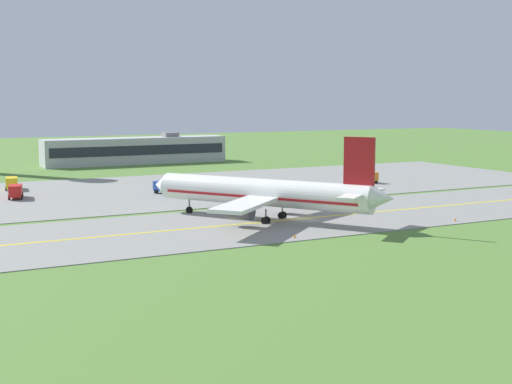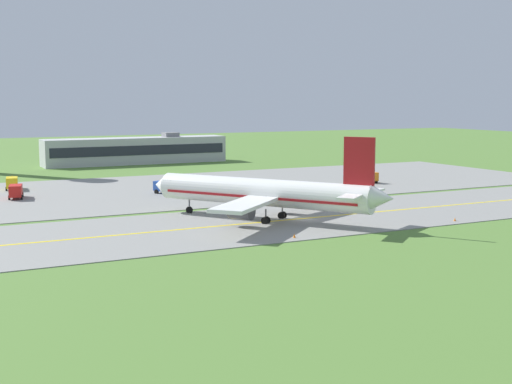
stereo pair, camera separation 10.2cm
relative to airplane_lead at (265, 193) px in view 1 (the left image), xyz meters
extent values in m
plane|color=#517A33|center=(5.33, -1.41, -4.13)|extent=(500.00, 500.00, 0.00)
cube|color=gray|center=(5.33, -1.41, -4.08)|extent=(240.00, 28.00, 0.10)
cube|color=gray|center=(15.33, 40.59, -4.08)|extent=(140.00, 52.00, 0.10)
cube|color=yellow|center=(5.33, -1.41, -4.03)|extent=(220.00, 0.60, 0.01)
cylinder|color=white|center=(-0.27, 0.41, 0.07)|extent=(22.12, 30.55, 4.00)
cone|color=white|center=(-10.33, 15.58, 0.07)|extent=(4.60, 4.27, 3.80)
cone|color=white|center=(9.90, -14.93, 0.47)|extent=(4.60, 4.55, 3.40)
cube|color=red|center=(-0.27, 0.41, -0.43)|extent=(20.68, 28.33, 0.36)
cube|color=#1E232D|center=(-9.11, 13.74, 0.77)|extent=(3.83, 3.38, 0.70)
cube|color=white|center=(-6.14, -6.12, -0.43)|extent=(14.41, 13.54, 0.50)
cylinder|color=#47474C|center=(-5.58, -3.35, -1.83)|extent=(3.80, 4.10, 2.30)
cylinder|color=black|center=(-6.46, -2.02, -1.83)|extent=(1.89, 1.37, 2.10)
cube|color=white|center=(8.03, 3.27, -0.43)|extent=(15.60, 10.80, 0.50)
cylinder|color=#47474C|center=(5.26, 3.83, -1.83)|extent=(3.80, 4.10, 2.30)
cylinder|color=black|center=(4.37, 5.17, -1.83)|extent=(1.89, 1.37, 2.10)
cube|color=red|center=(8.02, -12.10, 5.32)|extent=(2.76, 3.89, 6.50)
cube|color=white|center=(5.46, -14.03, 0.87)|extent=(6.15, 5.67, 0.30)
cube|color=white|center=(10.80, -10.49, 0.87)|extent=(6.43, 4.90, 0.30)
cylinder|color=slate|center=(-7.45, 11.24, -2.76)|extent=(0.24, 0.24, 1.65)
cylinder|color=black|center=(-7.45, 11.24, -3.58)|extent=(0.90, 1.11, 1.10)
cylinder|color=slate|center=(-1.33, -2.70, -2.76)|extent=(0.24, 0.24, 1.65)
cylinder|color=black|center=(-1.56, -2.85, -3.58)|extent=(0.90, 1.11, 1.10)
cylinder|color=black|center=(-1.10, -2.54, -3.58)|extent=(0.90, 1.11, 1.10)
cylinder|color=slate|center=(3.00, 0.18, -2.76)|extent=(0.24, 0.24, 1.65)
cylinder|color=black|center=(2.77, 0.02, -3.58)|extent=(0.90, 1.11, 1.10)
cylinder|color=black|center=(3.23, 0.33, -3.58)|extent=(0.90, 1.11, 1.10)
cube|color=yellow|center=(-27.33, 56.07, -2.63)|extent=(2.27, 2.11, 1.80)
cube|color=#1E232D|center=(-27.20, 56.82, -2.32)|extent=(1.83, 0.43, 0.81)
cube|color=yellow|center=(-27.83, 53.11, -2.53)|extent=(2.77, 4.49, 2.00)
cylinder|color=orange|center=(-27.33, 56.07, -1.63)|extent=(0.20, 0.20, 0.18)
cylinder|color=black|center=(-28.32, 56.24, -3.68)|extent=(0.45, 0.94, 0.90)
cylinder|color=black|center=(-26.34, 55.90, -3.68)|extent=(0.45, 0.94, 0.90)
cylinder|color=black|center=(-29.01, 52.46, -3.68)|extent=(0.45, 0.94, 0.90)
cylinder|color=black|center=(-26.94, 52.11, -3.68)|extent=(0.45, 0.94, 0.90)
cube|color=orange|center=(41.72, 30.11, -2.63)|extent=(2.01, 1.81, 1.80)
cube|color=#1E232D|center=(41.73, 29.34, -2.32)|extent=(1.84, 0.13, 0.81)
cylinder|color=silver|center=(41.71, 33.11, -2.38)|extent=(1.82, 4.21, 1.80)
cube|color=#383838|center=(41.71, 33.11, -3.41)|extent=(2.12, 4.21, 0.24)
cylinder|color=orange|center=(41.72, 30.11, -1.63)|extent=(0.20, 0.20, 0.18)
cylinder|color=black|center=(42.72, 30.11, -3.68)|extent=(0.30, 0.90, 0.90)
cylinder|color=black|center=(40.72, 30.10, -3.68)|extent=(0.30, 0.90, 0.90)
cylinder|color=black|center=(42.75, 33.95, -3.68)|extent=(0.30, 0.90, 0.90)
cylinder|color=black|center=(40.65, 33.94, -3.68)|extent=(0.30, 0.90, 0.90)
cube|color=red|center=(-28.55, 42.75, -2.63)|extent=(2.33, 2.18, 1.80)
cube|color=#1E232D|center=(-28.39, 43.50, -2.32)|extent=(1.82, 0.50, 0.81)
cube|color=red|center=(-29.17, 39.82, -2.53)|extent=(2.93, 4.55, 2.00)
cylinder|color=orange|center=(-28.55, 42.75, -1.63)|extent=(0.20, 0.20, 0.18)
cylinder|color=black|center=(-29.52, 42.96, -3.68)|extent=(0.48, 0.94, 0.90)
cylinder|color=black|center=(-27.57, 42.54, -3.68)|extent=(0.48, 0.94, 0.90)
cylinder|color=black|center=(-30.38, 39.22, -3.68)|extent=(0.48, 0.94, 0.90)
cylinder|color=black|center=(-28.32, 38.78, -3.68)|extent=(0.48, 0.94, 0.90)
cube|color=#264CA5|center=(-3.58, 35.60, -2.63)|extent=(2.58, 2.49, 1.80)
cube|color=#1E232D|center=(-3.91, 36.29, -2.32)|extent=(1.71, 0.91, 0.81)
cube|color=#264CA5|center=(-2.28, 32.90, -2.53)|extent=(3.72, 4.70, 2.00)
cylinder|color=orange|center=(-3.58, 35.60, -1.63)|extent=(0.20, 0.20, 0.18)
cylinder|color=black|center=(-4.48, 35.17, -3.68)|extent=(0.66, 0.94, 0.90)
cylinder|color=black|center=(-2.68, 36.04, -3.68)|extent=(0.66, 0.94, 0.90)
cylinder|color=black|center=(-2.86, 31.69, -3.68)|extent=(0.66, 0.94, 0.90)
cylinder|color=black|center=(-0.96, 32.60, -3.68)|extent=(0.66, 0.94, 0.90)
cube|color=#B2B2B7|center=(11.60, 97.78, -0.52)|extent=(50.58, 8.33, 7.22)
cube|color=#1E232D|center=(11.60, 93.56, -0.16)|extent=(48.56, 0.10, 2.60)
cube|color=slate|center=(21.72, 97.78, 3.69)|extent=(4.00, 4.00, 1.20)
cone|color=orange|center=(-2.93, -13.52, -3.83)|extent=(0.44, 0.44, 0.60)
cone|color=orange|center=(24.29, -13.43, -3.83)|extent=(0.44, 0.44, 0.60)
cone|color=orange|center=(0.44, 9.86, -3.83)|extent=(0.44, 0.44, 0.60)
camera|label=1|loc=(-48.30, -90.56, 13.69)|focal=49.63mm
camera|label=2|loc=(-48.20, -90.61, 13.69)|focal=49.63mm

